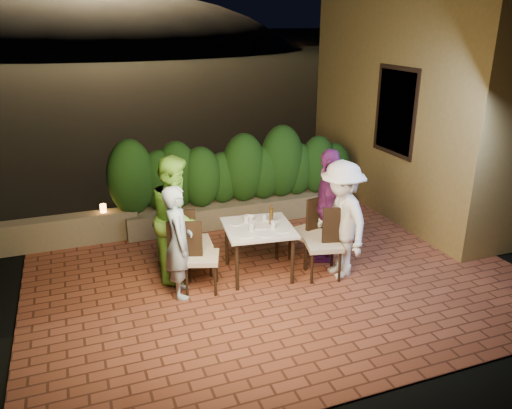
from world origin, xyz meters
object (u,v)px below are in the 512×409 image
diner_green (176,217)px  chair_left_front (201,256)px  dining_table (258,250)px  diner_blue (179,242)px  diner_white (341,220)px  chair_right_back (308,231)px  diner_purple (328,205)px  bowl (249,218)px  beer_bottle (271,214)px  chair_right_front (323,243)px  chair_left_back (195,241)px  parapet_lamp (103,208)px

diner_green → chair_left_front: bearing=-141.0°
dining_table → diner_green: 1.27m
diner_blue → diner_green: bearing=-1.3°
diner_white → chair_right_back: bearing=-157.7°
chair_left_front → diner_purple: 2.11m
bowl → diner_white: diner_white is taller
beer_bottle → chair_left_front: (-1.09, -0.17, -0.40)m
chair_left_front → chair_right_back: (1.73, 0.27, -0.00)m
chair_right_front → diner_blue: diner_blue is taller
chair_left_back → diner_blue: bearing=-116.5°
parapet_lamp → chair_left_back: bearing=-55.4°
chair_left_back → chair_right_front: (1.69, -0.76, 0.03)m
chair_right_back → parapet_lamp: chair_right_back is taller
chair_right_front → chair_right_back: size_ratio=1.05×
parapet_lamp → chair_right_front: bearing=-40.5°
diner_white → parapet_lamp: size_ratio=12.25×
chair_left_front → diner_white: size_ratio=0.59×
diner_purple → parapet_lamp: 3.71m
bowl → chair_left_front: bearing=-152.2°
chair_right_back → parapet_lamp: size_ratio=7.16×
bowl → diner_white: (1.12, -0.73, 0.09)m
bowl → chair_right_front: (0.87, -0.70, -0.25)m
diner_blue → diner_white: bearing=-87.9°
bowl → diner_white: 1.34m
chair_left_front → chair_right_back: bearing=27.6°
beer_bottle → chair_right_front: bearing=-32.8°
dining_table → chair_left_front: bearing=-170.9°
chair_left_front → chair_right_front: size_ratio=0.96×
bowl → diner_blue: diner_blue is taller
chair_right_front → chair_right_back: bearing=-76.8°
diner_blue → diner_white: diner_white is taller
dining_table → beer_bottle: bearing=6.7°
dining_table → chair_right_back: bearing=8.7°
chair_right_back → diner_purple: 0.50m
dining_table → beer_bottle: beer_bottle is taller
chair_left_front → diner_blue: bearing=-155.8°
chair_right_front → diner_green: bearing=-8.2°
diner_blue → diner_purple: size_ratio=0.88×
dining_table → chair_left_back: (-0.84, 0.37, 0.12)m
diner_white → parapet_lamp: bearing=-129.6°
chair_right_front → diner_white: 0.41m
chair_left_front → parapet_lamp: (-1.11, 2.17, 0.07)m
diner_white → diner_purple: (0.09, 0.54, 0.02)m
chair_left_back → chair_right_front: size_ratio=0.94×
bowl → chair_right_back: (0.88, -0.18, -0.27)m
diner_white → parapet_lamp: diner_white is taller
diner_green → diner_white: size_ratio=1.05×
chair_left_front → chair_right_back: size_ratio=1.01×
bowl → diner_purple: (1.20, -0.19, 0.11)m
chair_left_front → diner_blue: size_ratio=0.65×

